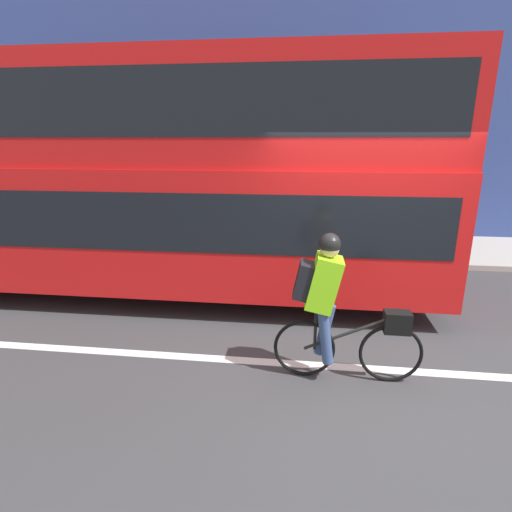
# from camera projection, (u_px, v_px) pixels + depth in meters

# --- Properties ---
(ground_plane) EXTENTS (80.00, 80.00, 0.00)m
(ground_plane) POSITION_uv_depth(u_px,v_px,m) (367.00, 362.00, 4.52)
(ground_plane) COLOR #38383A
(road_center_line) EXTENTS (50.00, 0.14, 0.01)m
(road_center_line) POSITION_uv_depth(u_px,v_px,m) (369.00, 369.00, 4.38)
(road_center_line) COLOR silver
(road_center_line) RESTS_ON ground_plane
(sidewalk_curb) EXTENTS (60.00, 2.49, 0.10)m
(sidewalk_curb) POSITION_uv_depth(u_px,v_px,m) (337.00, 247.00, 9.10)
(sidewalk_curb) COLOR #A8A399
(sidewalk_curb) RESTS_ON ground_plane
(building_facade) EXTENTS (60.00, 0.30, 7.04)m
(building_facade) POSITION_uv_depth(u_px,v_px,m) (341.00, 90.00, 9.44)
(building_facade) COLOR #33478C
(building_facade) RESTS_ON ground_plane
(bus) EXTENTS (9.16, 2.51, 3.50)m
(bus) POSITION_uv_depth(u_px,v_px,m) (139.00, 170.00, 6.23)
(bus) COLOR black
(bus) RESTS_ON ground_plane
(cyclist_on_bike) EXTENTS (1.52, 0.32, 1.56)m
(cyclist_on_bike) POSITION_uv_depth(u_px,v_px,m) (333.00, 303.00, 3.99)
(cyclist_on_bike) COLOR black
(cyclist_on_bike) RESTS_ON ground_plane
(trash_bin) EXTENTS (0.56, 0.56, 1.03)m
(trash_bin) POSITION_uv_depth(u_px,v_px,m) (311.00, 223.00, 8.89)
(trash_bin) COLOR #194C23
(trash_bin) RESTS_ON sidewalk_curb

